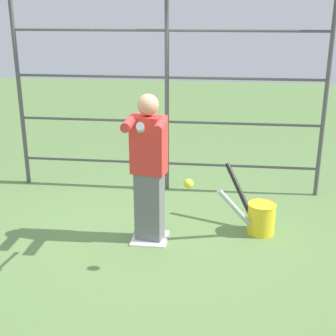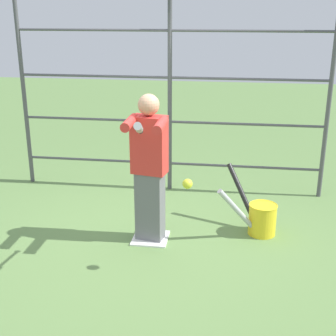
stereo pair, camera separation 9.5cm
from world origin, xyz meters
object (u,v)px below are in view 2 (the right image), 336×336
at_px(softball_in_flight, 188,184).
at_px(baseball_bat_swinging, 139,128).
at_px(bat_bucket, 260,217).
at_px(batter, 149,165).

bearing_deg(softball_in_flight, baseball_bat_swinging, 35.13).
bearing_deg(bat_bucket, batter, 15.39).
bearing_deg(softball_in_flight, batter, -53.32).
xyz_separation_m(baseball_bat_swinging, softball_in_flight, (-0.40, -0.28, -0.59)).
height_order(batter, baseball_bat_swinging, baseball_bat_swinging).
relative_size(softball_in_flight, bat_bucket, 0.12).
distance_m(batter, bat_bucket, 1.46).
relative_size(batter, baseball_bat_swinging, 1.98).
height_order(batter, softball_in_flight, batter).
height_order(baseball_bat_swinging, softball_in_flight, baseball_bat_swinging).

